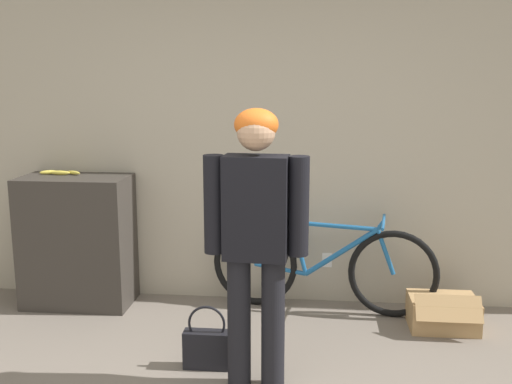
# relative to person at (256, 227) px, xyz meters

# --- Properties ---
(wall_back) EXTENTS (8.00, 0.07, 2.60)m
(wall_back) POSITION_rel_person_xyz_m (-0.11, 1.46, 0.32)
(wall_back) COLOR #B7AD99
(wall_back) RESTS_ON ground_plane
(side_shelf) EXTENTS (0.85, 0.47, 1.05)m
(side_shelf) POSITION_rel_person_xyz_m (-1.56, 1.18, -0.46)
(side_shelf) COLOR #38332D
(side_shelf) RESTS_ON ground_plane
(person) EXTENTS (0.60, 0.24, 1.66)m
(person) POSITION_rel_person_xyz_m (0.00, 0.00, 0.00)
(person) COLOR black
(person) RESTS_ON ground_plane
(bicycle) EXTENTS (1.76, 0.46, 0.76)m
(bicycle) POSITION_rel_person_xyz_m (0.40, 1.22, -0.62)
(bicycle) COLOR black
(bicycle) RESTS_ON ground_plane
(banana) EXTENTS (0.35, 0.09, 0.04)m
(banana) POSITION_rel_person_xyz_m (-1.70, 1.26, 0.08)
(banana) COLOR #EAD64C
(banana) RESTS_ON side_shelf
(handbag) EXTENTS (0.30, 0.11, 0.42)m
(handbag) POSITION_rel_person_xyz_m (-0.33, 0.20, -0.84)
(handbag) COLOR black
(handbag) RESTS_ON ground_plane
(cardboard_box) EXTENTS (0.49, 0.43, 0.30)m
(cardboard_box) POSITION_rel_person_xyz_m (1.28, 0.97, -0.87)
(cardboard_box) COLOR tan
(cardboard_box) RESTS_ON ground_plane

